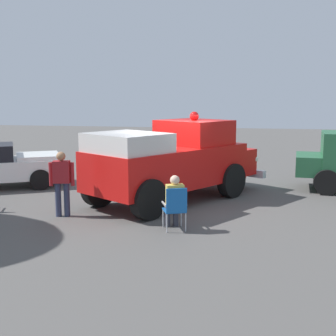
{
  "coord_description": "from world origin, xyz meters",
  "views": [
    {
      "loc": [
        12.71,
        2.34,
        3.12
      ],
      "look_at": [
        -0.21,
        -0.03,
        0.99
      ],
      "focal_mm": 49.13,
      "sensor_mm": 36.0,
      "label": 1
    }
  ],
  "objects_px": {
    "lawn_chair_near_truck": "(175,206)",
    "traffic_cone": "(167,170)",
    "vintage_fire_truck": "(174,160)",
    "spectator_standing": "(62,179)",
    "spectator_seated": "(174,200)"
  },
  "relations": [
    {
      "from": "lawn_chair_near_truck",
      "to": "traffic_cone",
      "type": "bearing_deg",
      "value": -167.81
    },
    {
      "from": "vintage_fire_truck",
      "to": "spectator_seated",
      "type": "bearing_deg",
      "value": 9.93
    },
    {
      "from": "vintage_fire_truck",
      "to": "spectator_seated",
      "type": "relative_size",
      "value": 4.78
    },
    {
      "from": "spectator_standing",
      "to": "traffic_cone",
      "type": "distance_m",
      "value": 6.04
    },
    {
      "from": "spectator_seated",
      "to": "traffic_cone",
      "type": "height_order",
      "value": "spectator_seated"
    },
    {
      "from": "vintage_fire_truck",
      "to": "spectator_standing",
      "type": "height_order",
      "value": "vintage_fire_truck"
    },
    {
      "from": "spectator_seated",
      "to": "spectator_standing",
      "type": "bearing_deg",
      "value": -101.69
    },
    {
      "from": "traffic_cone",
      "to": "spectator_standing",
      "type": "bearing_deg",
      "value": -15.99
    },
    {
      "from": "spectator_seated",
      "to": "traffic_cone",
      "type": "bearing_deg",
      "value": -168.05
    },
    {
      "from": "lawn_chair_near_truck",
      "to": "spectator_standing",
      "type": "relative_size",
      "value": 0.61
    },
    {
      "from": "spectator_standing",
      "to": "traffic_cone",
      "type": "height_order",
      "value": "spectator_standing"
    },
    {
      "from": "traffic_cone",
      "to": "spectator_seated",
      "type": "bearing_deg",
      "value": 11.95
    },
    {
      "from": "spectator_seated",
      "to": "lawn_chair_near_truck",
      "type": "bearing_deg",
      "value": 23.79
    },
    {
      "from": "spectator_seated",
      "to": "traffic_cone",
      "type": "xyz_separation_m",
      "value": [
        -6.39,
        -1.35,
        -0.39
      ]
    },
    {
      "from": "spectator_seated",
      "to": "traffic_cone",
      "type": "relative_size",
      "value": 2.03
    }
  ]
}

